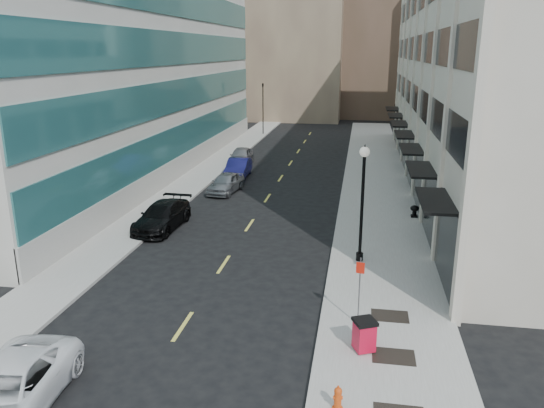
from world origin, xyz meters
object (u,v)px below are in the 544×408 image
(trash_bin, at_px, (364,334))
(urn_planter, at_px, (415,210))
(traffic_signal, at_px, (263,87))
(sign_post, at_px, (360,282))
(car_black_pickup, at_px, (162,216))
(car_white_van, at_px, (8,390))
(fire_hydrant, at_px, (338,398))
(lamppost, at_px, (363,194))
(car_grey_sedan, at_px, (241,156))
(car_silver_sedan, at_px, (226,183))
(car_blue_sedan, at_px, (238,168))

(trash_bin, height_order, urn_planter, trash_bin)
(traffic_signal, xyz_separation_m, urn_planter, (15.10, -31.24, -5.13))
(sign_post, bearing_deg, car_black_pickup, 150.99)
(car_white_van, distance_m, car_black_pickup, 16.16)
(sign_post, relative_size, urn_planter, 3.62)
(car_black_pickup, bearing_deg, fire_hydrant, -50.96)
(car_black_pickup, distance_m, sign_post, 14.79)
(lamppost, distance_m, urn_planter, 8.67)
(traffic_signal, distance_m, fire_hydrant, 51.55)
(car_grey_sedan, height_order, sign_post, sign_post)
(car_grey_sedan, bearing_deg, lamppost, -65.03)
(car_grey_sedan, xyz_separation_m, lamppost, (10.68, -21.38, 2.70))
(car_silver_sedan, height_order, urn_planter, car_silver_sedan)
(car_silver_sedan, height_order, trash_bin, car_silver_sedan)
(car_black_pickup, height_order, urn_planter, car_black_pickup)
(traffic_signal, bearing_deg, car_white_van, -87.44)
(car_white_van, height_order, urn_planter, car_white_van)
(fire_hydrant, height_order, lamppost, lamppost)
(car_black_pickup, xyz_separation_m, trash_bin, (11.42, -11.37, 0.02))
(trash_bin, relative_size, sign_post, 0.43)
(car_grey_sedan, xyz_separation_m, sign_post, (10.68, -27.63, 1.05))
(car_silver_sedan, xyz_separation_m, car_blue_sedan, (-0.21, 4.73, 0.05))
(car_blue_sedan, distance_m, sign_post, 24.78)
(trash_bin, xyz_separation_m, lamppost, (-0.22, 8.02, 2.70))
(car_black_pickup, distance_m, fire_hydrant, 18.10)
(fire_hydrant, distance_m, lamppost, 11.63)
(car_white_van, distance_m, car_silver_sedan, 24.49)
(traffic_signal, height_order, lamppost, traffic_signal)
(traffic_signal, bearing_deg, car_silver_sedan, -85.13)
(trash_bin, bearing_deg, car_black_pickup, 110.22)
(lamppost, bearing_deg, fire_hydrant, -92.53)
(traffic_signal, height_order, trash_bin, traffic_signal)
(trash_bin, height_order, lamppost, lamppost)
(car_grey_sedan, bearing_deg, sign_post, -70.44)
(car_white_van, xyz_separation_m, car_silver_sedan, (0.00, 24.49, -0.03))
(sign_post, bearing_deg, lamppost, 101.58)
(traffic_signal, relative_size, urn_planter, 9.67)
(car_black_pickup, relative_size, urn_planter, 7.07)
(fire_hydrant, xyz_separation_m, sign_post, (0.50, 4.99, 1.30))
(traffic_signal, bearing_deg, trash_bin, -75.48)
(traffic_signal, xyz_separation_m, sign_post, (11.90, -45.01, -3.90))
(lamppost, distance_m, sign_post, 6.46)
(trash_bin, bearing_deg, urn_planter, 54.24)
(traffic_signal, height_order, car_silver_sedan, traffic_signal)
(car_blue_sedan, bearing_deg, fire_hydrant, -74.42)
(car_black_pickup, height_order, lamppost, lamppost)
(car_white_van, relative_size, car_silver_sedan, 1.27)
(car_black_pickup, xyz_separation_m, lamppost, (11.20, -3.35, 2.72))
(car_black_pickup, bearing_deg, lamppost, -13.87)
(car_black_pickup, xyz_separation_m, urn_planter, (14.40, 4.17, -0.15))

